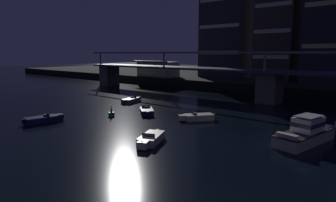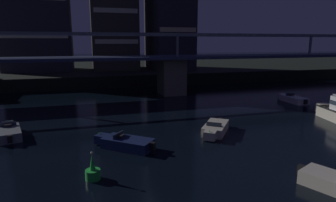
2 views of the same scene
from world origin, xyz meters
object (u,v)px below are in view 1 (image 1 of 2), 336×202
speedboat_mid_left (146,111)px  tower_west_tall (281,19)px  tower_west_low (227,14)px  speedboat_near_right (151,139)px  speedboat_far_left (43,119)px  river_bridge (270,78)px  waterfront_pavilion (158,69)px  speedboat_far_center (197,117)px  speedboat_mid_right (132,100)px  cabin_cruiser_near_left (306,132)px  channel_buoy (111,113)px

speedboat_mid_left → tower_west_tall: bearing=85.1°
tower_west_low → tower_west_tall: bearing=-2.0°
speedboat_near_right → speedboat_far_left: size_ratio=0.96×
river_bridge → waterfront_pavilion: 40.55m
tower_west_tall → speedboat_far_center: size_ratio=6.52×
speedboat_near_right → waterfront_pavilion: bearing=131.7°
speedboat_far_left → speedboat_far_center: size_ratio=1.12×
tower_west_tall → speedboat_mid_right: size_ratio=5.89×
tower_west_tall → waterfront_pavilion: bearing=-162.5°
tower_west_tall → speedboat_mid_left: tower_west_tall is taller
river_bridge → tower_west_tall: (-6.55, 22.08, 12.79)m
tower_west_tall → speedboat_mid_left: (-3.79, -43.85, -16.93)m
tower_west_low → cabin_cruiser_near_left: bearing=-52.2°
waterfront_pavilion → cabin_cruiser_near_left: 61.02m
tower_west_tall → speedboat_far_left: tower_west_tall is taller
tower_west_low → channel_buoy: 53.54m
cabin_cruiser_near_left → speedboat_mid_left: cabin_cruiser_near_left is taller
speedboat_mid_right → channel_buoy: (6.79, -10.17, 0.06)m
waterfront_pavilion → speedboat_far_center: (36.75, -32.18, -4.02)m
cabin_cruiser_near_left → speedboat_mid_left: 22.59m
speedboat_near_right → channel_buoy: channel_buoy is taller
tower_west_tall → cabin_cruiser_near_left: (18.79, -43.50, -16.30)m
cabin_cruiser_near_left → speedboat_far_left: (-29.14, -13.25, -0.64)m
cabin_cruiser_near_left → speedboat_far_center: (-14.25, 1.15, -0.64)m
waterfront_pavilion → speedboat_near_right: waterfront_pavilion is taller
speedboat_near_right → speedboat_mid_left: same height
tower_west_tall → speedboat_mid_left: bearing=-94.9°
speedboat_far_left → speedboat_mid_right: bearing=98.7°
tower_west_tall → speedboat_far_center: (4.54, -42.35, -16.93)m
speedboat_mid_right → speedboat_far_center: size_ratio=1.11×
speedboat_far_left → river_bridge: bearing=64.0°
tower_west_low → speedboat_mid_right: size_ratio=6.93×
tower_west_tall → speedboat_mid_right: (-13.17, -38.30, -16.93)m
waterfront_pavilion → speedboat_far_left: size_ratio=2.37×
tower_west_low → cabin_cruiser_near_left: tower_west_low is taller
speedboat_far_left → speedboat_far_center: bearing=44.0°
tower_west_low → speedboat_mid_right: tower_west_low is taller
tower_west_low → tower_west_tall: 15.66m
channel_buoy → speedboat_far_center: bearing=29.3°
river_bridge → speedboat_far_left: size_ratio=19.00×
speedboat_near_right → speedboat_far_left: 17.32m
tower_west_low → tower_west_tall: size_ratio=1.18×
tower_west_tall → speedboat_near_right: 56.93m
waterfront_pavilion → channel_buoy: size_ratio=7.05×
speedboat_far_left → speedboat_mid_left: bearing=63.1°
speedboat_far_center → cabin_cruiser_near_left: bearing=-4.6°
river_bridge → speedboat_near_right: 32.12m
tower_west_low → tower_west_tall: (15.42, -0.53, -2.69)m
waterfront_pavilion → speedboat_mid_left: (28.42, -33.68, -4.02)m
tower_west_low → speedboat_near_right: 61.99m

